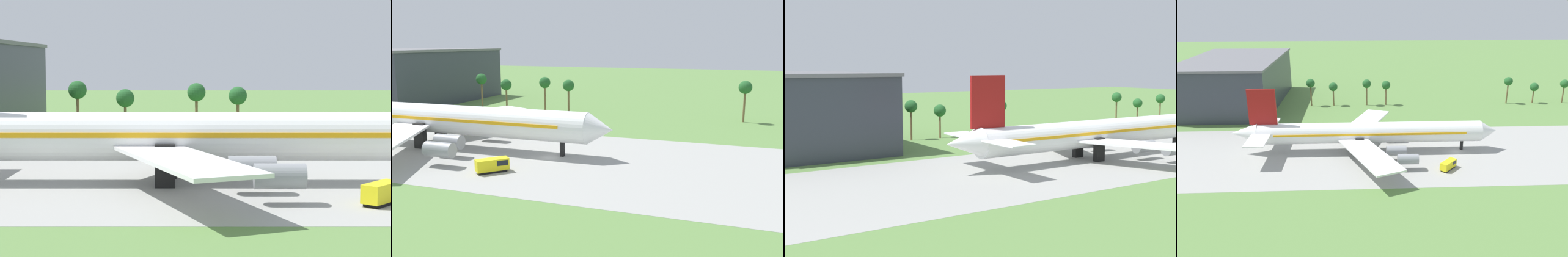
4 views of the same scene
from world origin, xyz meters
TOP-DOWN VIEW (x-y plane):
  - ground_plane at (0.00, 0.00)m, footprint 600.00×600.00m
  - taxiway_strip at (0.00, 0.00)m, footprint 320.00×44.00m
  - jet_airliner at (-26.72, 1.82)m, footprint 77.80×54.22m
  - baggage_tug at (-5.14, -11.74)m, footprint 5.21×5.39m
  - terminal_building at (-79.92, 58.85)m, footprint 36.72×61.20m
  - palm_tree_row at (1.88, 52.58)m, footprint 111.72×3.60m

SIDE VIEW (x-z plane):
  - ground_plane at x=0.00m, z-range 0.00..0.00m
  - taxiway_strip at x=0.00m, z-range 0.00..0.02m
  - baggage_tug at x=-5.14m, z-range 0.10..2.48m
  - jet_airliner at x=-26.72m, z-range -3.83..15.46m
  - palm_tree_row at x=1.88m, z-range 2.69..14.21m
  - terminal_building at x=-79.92m, z-range 0.02..19.46m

